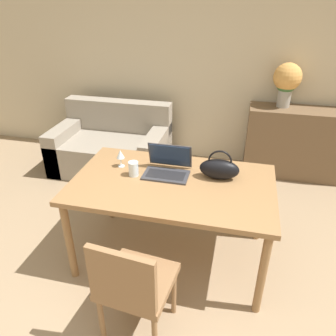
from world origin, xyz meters
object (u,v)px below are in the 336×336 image
at_px(handbag, 219,169).
at_px(flower_vase, 287,81).
at_px(wine_glass, 120,155).
at_px(chair, 133,284).
at_px(laptop, 168,166).
at_px(drinking_glass, 134,169).
at_px(couch, 112,148).

height_order(handbag, flower_vase, flower_vase).
distance_m(wine_glass, flower_vase, 2.22).
xyz_separation_m(chair, laptop, (-0.00, 0.95, 0.33)).
relative_size(chair, drinking_glass, 7.12).
distance_m(couch, laptop, 1.75).
bearing_deg(laptop, couch, 129.16).
distance_m(drinking_glass, flower_vase, 2.23).
relative_size(couch, laptop, 3.89).
bearing_deg(couch, chair, -64.80).
height_order(drinking_glass, handbag, handbag).
bearing_deg(drinking_glass, chair, -72.73).
bearing_deg(couch, handbag, -41.31).
bearing_deg(drinking_glass, flower_vase, 55.21).
bearing_deg(wine_glass, chair, -66.61).
relative_size(drinking_glass, flower_vase, 0.24).
bearing_deg(laptop, drinking_glass, -156.26).
bearing_deg(flower_vase, chair, -110.68).
bearing_deg(chair, couch, 121.29).
xyz_separation_m(chair, couch, (-1.05, 2.23, -0.21)).
bearing_deg(laptop, handbag, -0.08).
bearing_deg(couch, flower_vase, 11.30).
xyz_separation_m(handbag, flower_vase, (0.58, 1.70, 0.32)).
height_order(couch, laptop, laptop).
xyz_separation_m(chair, wine_glass, (-0.41, 0.95, 0.38)).
height_order(chair, laptop, laptop).
bearing_deg(handbag, wine_glass, 179.57).
bearing_deg(chair, laptop, 96.27).
bearing_deg(couch, drinking_glass, -60.50).
relative_size(chair, laptop, 2.35).
bearing_deg(wine_glass, laptop, -0.79).
bearing_deg(drinking_glass, handbag, 9.46).
xyz_separation_m(wine_glass, handbag, (0.83, -0.01, -0.02)).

